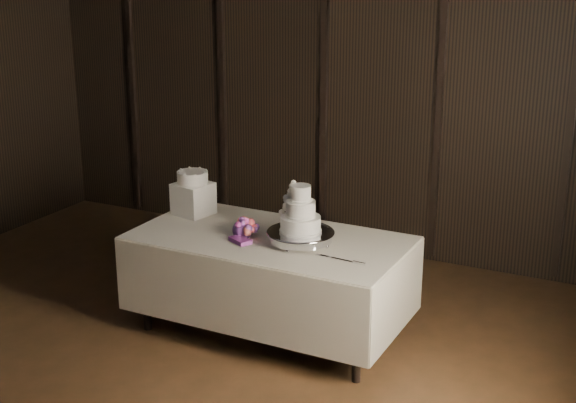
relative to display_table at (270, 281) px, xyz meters
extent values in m
cube|color=black|center=(-0.45, 1.98, 1.08)|extent=(6.04, 0.04, 3.04)
cube|color=beige|center=(0.00, 0.00, 0.34)|extent=(1.98, 1.04, 0.01)
cube|color=white|center=(0.00, 0.00, -0.06)|extent=(1.83, 0.92, 0.71)
cylinder|color=silver|center=(0.26, -0.03, 0.39)|extent=(0.59, 0.59, 0.09)
cylinder|color=white|center=(0.26, -0.03, 0.49)|extent=(0.28, 0.28, 0.11)
cylinder|color=white|center=(0.26, -0.03, 0.60)|extent=(0.21, 0.21, 0.11)
cylinder|color=white|center=(0.26, -0.03, 0.72)|extent=(0.14, 0.14, 0.11)
cube|color=white|center=(-0.78, 0.20, 0.47)|extent=(0.30, 0.30, 0.25)
cylinder|color=white|center=(-0.78, 0.20, 0.64)|extent=(0.28, 0.28, 0.10)
cube|color=silver|center=(0.59, -0.19, 0.35)|extent=(0.37, 0.05, 0.01)
camera|label=1|loc=(2.57, -4.80, 2.32)|focal=50.00mm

